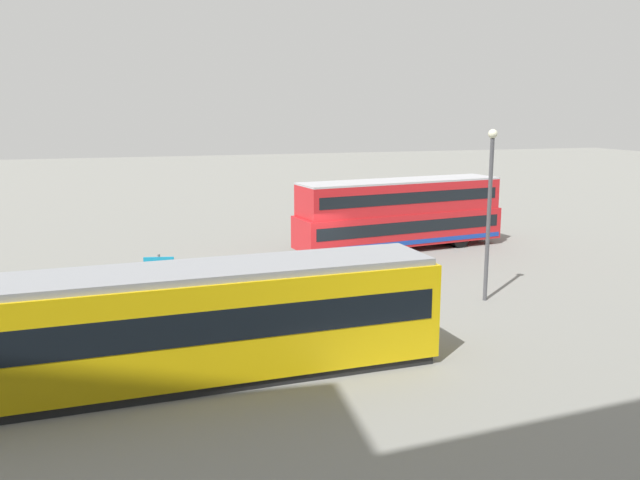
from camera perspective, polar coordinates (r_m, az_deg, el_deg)
The scene contains 7 objects.
ground_plane at distance 32.45m, azimuth 0.94°, elevation -2.43°, with size 160.00×160.00×0.00m, color gray.
double_decker_bus at distance 36.84m, azimuth 6.78°, elevation 2.21°, with size 12.06×4.20×3.80m.
tram_yellow at distance 19.34m, azimuth -11.42°, elevation -6.92°, with size 14.83×3.34×3.27m.
pedestrian_near_railing at distance 27.75m, azimuth -2.48°, elevation -2.66°, with size 0.43×0.43×1.73m.
pedestrian_railing at distance 26.43m, azimuth -3.79°, elevation -3.96°, with size 8.75×1.32×1.08m.
info_sign at distance 25.17m, azimuth -13.45°, elevation -2.83°, with size 1.08×0.28×2.42m.
street_lamp at distance 27.19m, azimuth 14.17°, elevation 3.13°, with size 0.36×0.36×6.82m.
Camera 1 is at (9.81, 29.98, 7.63)m, focal length 37.76 mm.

